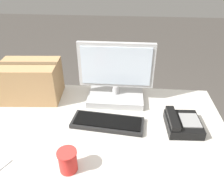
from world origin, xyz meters
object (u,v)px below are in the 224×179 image
Objects in this scene: paper_cup_right at (68,161)px; cardboard_box at (31,81)px; keyboard at (108,122)px; desk_phone at (182,123)px; monitor at (116,81)px.

paper_cup_right is 0.68m from cardboard_box.
desk_phone reaches higher than keyboard.
monitor is 1.12× the size of keyboard.
cardboard_box reaches higher than paper_cup_right.
desk_phone is 0.97m from cardboard_box.
paper_cup_right is (-0.17, -0.58, -0.08)m from monitor.
monitor is 0.47m from desk_phone.
paper_cup_right is at bearing -55.57° from cardboard_box.
monitor is at bearing 142.96° from desk_phone.
keyboard is 0.41m from desk_phone.
paper_cup_right reaches higher than keyboard.
desk_phone is (0.38, -0.26, -0.11)m from monitor.
monitor reaches higher than cardboard_box.
monitor is 1.20× the size of cardboard_box.
monitor is at bearing 73.84° from paper_cup_right.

